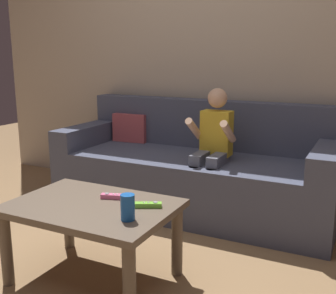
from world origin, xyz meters
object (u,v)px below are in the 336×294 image
at_px(game_remote_pink_near_edge, 114,196).
at_px(person_seated_on_couch, 212,146).
at_px(coffee_table, 92,217).
at_px(soda_can, 128,207).
at_px(game_remote_lime_center, 148,205).
at_px(couch, 195,171).

bearing_deg(game_remote_pink_near_edge, person_seated_on_couch, 77.52).
bearing_deg(coffee_table, person_seated_on_couch, 75.94).
distance_m(game_remote_pink_near_edge, soda_can, 0.31).
xyz_separation_m(game_remote_lime_center, soda_can, (-0.00, -0.18, 0.05)).
relative_size(couch, person_seated_on_couch, 2.21).
distance_m(couch, game_remote_lime_center, 1.15).
xyz_separation_m(couch, game_remote_lime_center, (0.22, -1.12, 0.14)).
relative_size(coffee_table, soda_can, 6.86).
distance_m(coffee_table, game_remote_lime_center, 0.30).
height_order(coffee_table, soda_can, soda_can).
bearing_deg(coffee_table, couch, 87.25).
bearing_deg(game_remote_lime_center, soda_can, -90.99).
distance_m(couch, game_remote_pink_near_edge, 1.10).
relative_size(game_remote_pink_near_edge, soda_can, 1.18).
xyz_separation_m(person_seated_on_couch, game_remote_lime_center, (0.02, -0.95, -0.11)).
height_order(person_seated_on_couch, coffee_table, person_seated_on_couch).
height_order(coffee_table, game_remote_pink_near_edge, game_remote_pink_near_edge).
xyz_separation_m(coffee_table, game_remote_pink_near_edge, (0.06, 0.12, 0.08)).
relative_size(couch, game_remote_pink_near_edge, 14.37).
relative_size(coffee_table, game_remote_pink_near_edge, 5.80).
height_order(couch, game_remote_pink_near_edge, couch).
height_order(person_seated_on_couch, soda_can, person_seated_on_couch).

